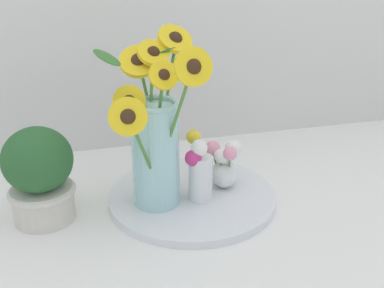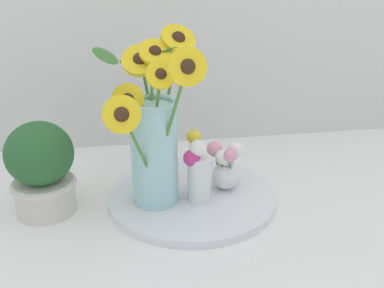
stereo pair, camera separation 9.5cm
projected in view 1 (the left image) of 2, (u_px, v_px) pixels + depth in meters
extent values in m
plane|color=white|center=(193.00, 218.00, 1.04)|extent=(6.00, 6.00, 0.00)
cylinder|color=silver|center=(192.00, 196.00, 1.12)|extent=(0.41, 0.41, 0.02)
cylinder|color=#9ED1D6|center=(156.00, 156.00, 1.03)|extent=(0.11, 0.11, 0.24)
torus|color=#9ED1D6|center=(154.00, 104.00, 0.98)|extent=(0.11, 0.11, 0.01)
cylinder|color=#4C8438|center=(152.00, 119.00, 1.03)|extent=(0.04, 0.08, 0.24)
cylinder|color=yellow|center=(139.00, 61.00, 1.01)|extent=(0.10, 0.08, 0.08)
sphere|color=#382314|center=(139.00, 61.00, 1.01)|extent=(0.04, 0.04, 0.04)
cylinder|color=#4C8438|center=(141.00, 146.00, 1.02)|extent=(0.05, 0.03, 0.21)
cylinder|color=yellow|center=(129.00, 102.00, 0.96)|extent=(0.08, 0.04, 0.08)
sphere|color=#382314|center=(129.00, 102.00, 0.96)|extent=(0.03, 0.03, 0.03)
cylinder|color=#4C8438|center=(147.00, 159.00, 0.96)|extent=(0.08, 0.07, 0.21)
cylinder|color=yellow|center=(128.00, 116.00, 0.88)|extent=(0.10, 0.03, 0.10)
sphere|color=#382314|center=(128.00, 116.00, 0.88)|extent=(0.03, 0.03, 0.03)
cylinder|color=#4C8438|center=(165.00, 112.00, 1.04)|extent=(0.08, 0.11, 0.29)
cylinder|color=yellow|center=(177.00, 39.00, 1.04)|extent=(0.09, 0.07, 0.08)
sphere|color=#382314|center=(177.00, 39.00, 1.04)|extent=(0.03, 0.03, 0.03)
cylinder|color=#4C8438|center=(172.00, 129.00, 0.96)|extent=(0.07, 0.09, 0.27)
cylinder|color=yellow|center=(193.00, 67.00, 0.87)|extent=(0.09, 0.03, 0.09)
sphere|color=#382314|center=(193.00, 67.00, 0.87)|extent=(0.03, 0.03, 0.03)
cylinder|color=#4C8438|center=(156.00, 140.00, 0.98)|extent=(0.05, 0.02, 0.29)
cylinder|color=yellow|center=(164.00, 75.00, 0.92)|extent=(0.07, 0.04, 0.07)
sphere|color=#382314|center=(164.00, 75.00, 0.92)|extent=(0.03, 0.03, 0.03)
cylinder|color=#4C8438|center=(150.00, 118.00, 1.01)|extent=(0.04, 0.09, 0.27)
cylinder|color=yellow|center=(153.00, 53.00, 1.00)|extent=(0.08, 0.06, 0.06)
sphere|color=#382314|center=(153.00, 53.00, 1.00)|extent=(0.03, 0.03, 0.03)
ellipsoid|color=#38702D|center=(156.00, 57.00, 1.02)|extent=(0.11, 0.07, 0.07)
ellipsoid|color=#38702D|center=(107.00, 57.00, 0.91)|extent=(0.06, 0.13, 0.04)
ellipsoid|color=#38702D|center=(136.00, 57.00, 1.02)|extent=(0.10, 0.06, 0.04)
cylinder|color=white|center=(200.00, 178.00, 1.07)|extent=(0.06, 0.06, 0.11)
cylinder|color=#427533|center=(197.00, 164.00, 1.08)|extent=(0.01, 0.04, 0.12)
sphere|color=yellow|center=(193.00, 137.00, 1.07)|extent=(0.03, 0.03, 0.03)
cylinder|color=#427533|center=(198.00, 166.00, 1.05)|extent=(0.01, 0.01, 0.09)
sphere|color=white|center=(199.00, 148.00, 1.03)|extent=(0.04, 0.04, 0.04)
cylinder|color=#427533|center=(196.00, 175.00, 1.06)|extent=(0.02, 0.02, 0.09)
sphere|color=#C6337A|center=(193.00, 158.00, 1.03)|extent=(0.04, 0.04, 0.04)
sphere|color=white|center=(224.00, 174.00, 1.13)|extent=(0.07, 0.07, 0.07)
cylinder|color=white|center=(225.00, 158.00, 1.11)|extent=(0.03, 0.03, 0.02)
cylinder|color=#568E42|center=(229.00, 165.00, 1.10)|extent=(0.01, 0.02, 0.07)
sphere|color=pink|center=(230.00, 153.00, 1.08)|extent=(0.03, 0.03, 0.03)
cylinder|color=#568E42|center=(221.00, 168.00, 1.11)|extent=(0.01, 0.01, 0.06)
sphere|color=white|center=(221.00, 156.00, 1.10)|extent=(0.04, 0.04, 0.04)
cylinder|color=#568E42|center=(229.00, 164.00, 1.14)|extent=(0.03, 0.02, 0.08)
sphere|color=white|center=(233.00, 148.00, 1.14)|extent=(0.04, 0.04, 0.04)
cylinder|color=#568E42|center=(216.00, 164.00, 1.13)|extent=(0.02, 0.02, 0.08)
sphere|color=pink|center=(213.00, 148.00, 1.12)|extent=(0.04, 0.04, 0.04)
cylinder|color=beige|center=(44.00, 203.00, 1.03)|extent=(0.14, 0.14, 0.08)
torus|color=beige|center=(42.00, 191.00, 1.02)|extent=(0.15, 0.15, 0.02)
ellipsoid|color=#285B2D|center=(37.00, 160.00, 0.99)|extent=(0.15, 0.15, 0.15)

